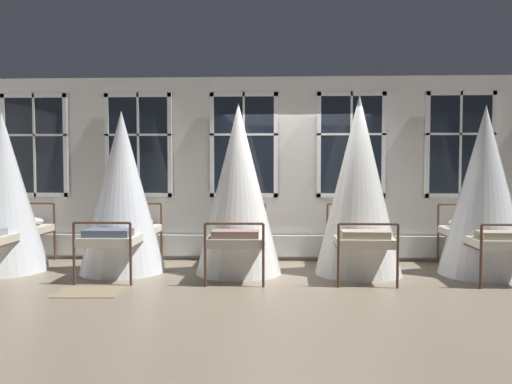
% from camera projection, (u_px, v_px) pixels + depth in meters
% --- Properties ---
extents(ground, '(25.10, 25.10, 0.00)m').
position_uv_depth(ground, '(299.00, 272.00, 7.62)').
color(ground, gray).
extents(back_wall_with_windows, '(13.55, 0.10, 3.14)m').
position_uv_depth(back_wall_with_windows, '(297.00, 169.00, 8.66)').
color(back_wall_with_windows, silver).
rests_on(back_wall_with_windows, ground).
extents(window_bank, '(10.27, 0.10, 2.80)m').
position_uv_depth(window_bank, '(297.00, 193.00, 8.56)').
color(window_bank, black).
rests_on(window_bank, ground).
extents(cot_first, '(1.29, 1.89, 2.45)m').
position_uv_depth(cot_first, '(3.00, 194.00, 7.69)').
color(cot_first, '#4C3323').
rests_on(cot_first, ground).
extents(cot_second, '(1.29, 1.88, 2.45)m').
position_uv_depth(cot_second, '(122.00, 194.00, 7.65)').
color(cot_second, '#4C3323').
rests_on(cot_second, ground).
extents(cot_third, '(1.29, 1.89, 2.55)m').
position_uv_depth(cot_third, '(239.00, 191.00, 7.54)').
color(cot_third, '#4C3323').
rests_on(cot_third, ground).
extents(cot_fourth, '(1.29, 1.90, 2.67)m').
position_uv_depth(cot_fourth, '(359.00, 187.00, 7.49)').
color(cot_fourth, '#4C3323').
rests_on(cot_fourth, ground).
extents(cot_fifth, '(1.29, 1.89, 2.51)m').
position_uv_depth(cot_fifth, '(484.00, 193.00, 7.41)').
color(cot_fifth, '#4C3323').
rests_on(cot_fifth, ground).
extents(rug_second, '(0.82, 0.60, 0.01)m').
position_uv_depth(rug_second, '(89.00, 292.00, 6.37)').
color(rug_second, '#8E7A5B').
rests_on(rug_second, ground).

